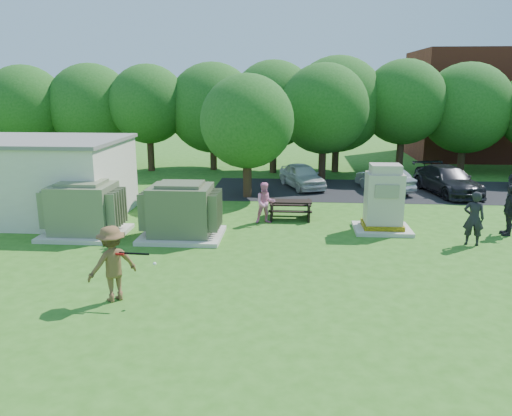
# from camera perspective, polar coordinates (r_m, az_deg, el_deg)

# --- Properties ---
(ground) EXTENTS (120.00, 120.00, 0.00)m
(ground) POSITION_cam_1_polar(r_m,az_deg,el_deg) (14.23, -1.22, -9.01)
(ground) COLOR #2D6619
(ground) RESTS_ON ground
(service_building) EXTENTS (10.00, 5.00, 3.20)m
(service_building) POSITION_cam_1_polar(r_m,az_deg,el_deg) (23.82, -26.85, 2.93)
(service_building) COLOR beige
(service_building) RESTS_ON ground
(parking_strip) EXTENTS (20.00, 6.00, 0.01)m
(parking_strip) POSITION_cam_1_polar(r_m,az_deg,el_deg) (27.70, 16.12, 1.89)
(parking_strip) COLOR #232326
(parking_strip) RESTS_ON ground
(transformer_left) EXTENTS (3.00, 2.40, 2.07)m
(transformer_left) POSITION_cam_1_polar(r_m,az_deg,el_deg) (19.72, -19.08, -0.24)
(transformer_left) COLOR beige
(transformer_left) RESTS_ON ground
(transformer_right) EXTENTS (3.00, 2.40, 2.07)m
(transformer_right) POSITION_cam_1_polar(r_m,az_deg,el_deg) (18.57, -8.53, -0.46)
(transformer_right) COLOR beige
(transformer_right) RESTS_ON ground
(generator_cabinet) EXTENTS (2.15, 1.76, 2.62)m
(generator_cabinet) POSITION_cam_1_polar(r_m,az_deg,el_deg) (19.74, 14.37, 0.64)
(generator_cabinet) COLOR beige
(generator_cabinet) RESTS_ON ground
(picnic_table) EXTENTS (1.80, 1.35, 0.77)m
(picnic_table) POSITION_cam_1_polar(r_m,az_deg,el_deg) (21.13, 3.94, 0.07)
(picnic_table) COLOR black
(picnic_table) RESTS_ON ground
(batter) EXTENTS (1.48, 1.43, 2.03)m
(batter) POSITION_cam_1_polar(r_m,az_deg,el_deg) (13.59, -16.10, -6.13)
(batter) COLOR brown
(batter) RESTS_ON ground
(person_by_generator) EXTENTS (0.79, 0.61, 1.94)m
(person_by_generator) POSITION_cam_1_polar(r_m,az_deg,el_deg) (19.10, 23.63, -1.09)
(person_by_generator) COLOR black
(person_by_generator) RESTS_ON ground
(person_at_picnic) EXTENTS (0.96, 0.83, 1.69)m
(person_at_picnic) POSITION_cam_1_polar(r_m,az_deg,el_deg) (20.30, 1.07, 0.58)
(person_at_picnic) COLOR pink
(person_at_picnic) RESTS_ON ground
(person_walking_right) EXTENTS (0.59, 1.17, 1.92)m
(person_walking_right) POSITION_cam_1_polar(r_m,az_deg,el_deg) (20.95, 26.97, -0.22)
(person_walking_right) COLOR black
(person_walking_right) RESTS_ON ground
(car_white) EXTENTS (2.84, 4.19, 1.32)m
(car_white) POSITION_cam_1_polar(r_m,az_deg,el_deg) (27.49, 5.29, 3.70)
(car_white) COLOR silver
(car_white) RESTS_ON ground
(car_silver_a) EXTENTS (2.75, 4.04, 1.26)m
(car_silver_a) POSITION_cam_1_polar(r_m,az_deg,el_deg) (27.29, 14.46, 3.16)
(car_silver_a) COLOR #AEAEB3
(car_silver_a) RESTS_ON ground
(car_dark) EXTENTS (3.02, 5.19, 1.41)m
(car_dark) POSITION_cam_1_polar(r_m,az_deg,el_deg) (27.67, 21.05, 2.98)
(car_dark) COLOR black
(car_dark) RESTS_ON ground
(batting_equipment) EXTENTS (1.03, 0.17, 0.34)m
(batting_equipment) POSITION_cam_1_polar(r_m,az_deg,el_deg) (13.22, -13.77, -5.29)
(batting_equipment) COLOR black
(batting_equipment) RESTS_ON ground
(tree_row) EXTENTS (41.30, 13.30, 7.30)m
(tree_row) POSITION_cam_1_polar(r_m,az_deg,el_deg) (31.56, 5.24, 11.41)
(tree_row) COLOR #47301E
(tree_row) RESTS_ON ground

